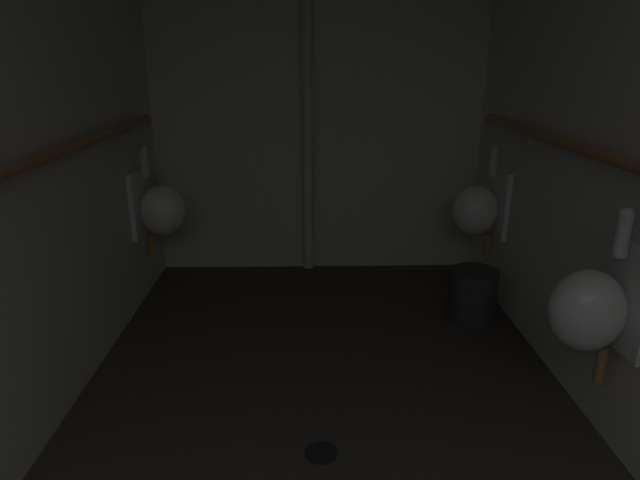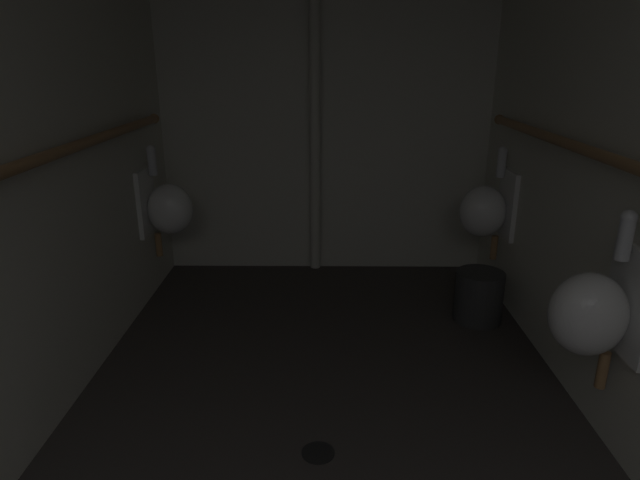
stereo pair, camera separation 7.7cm
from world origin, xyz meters
The scene contains 9 objects.
floor centered at (0.00, 2.11, -0.04)m, with size 2.52×4.33×0.08m, color #383330.
wall_back centered at (0.00, 4.24, 1.23)m, with size 2.52×0.06×2.46m, color beige.
urinal_left_mid centered at (-1.05, 3.67, 0.63)m, with size 0.32×0.30×0.76m.
urinal_right_mid centered at (1.05, 2.14, 0.63)m, with size 0.32×0.30×0.76m.
urinal_right_far centered at (1.05, 3.64, 0.63)m, with size 0.32×0.30×0.76m.
supply_pipe_left centered at (-1.14, 2.09, 1.18)m, with size 0.06×3.63×0.06m.
standpipe_back_wall centered at (-0.07, 4.13, 1.23)m, with size 0.08×0.08×2.41m, color beige.
floor_drain centered at (-0.03, 2.07, 0.00)m, with size 0.14×0.14×0.01m, color black.
waste_bin centered at (0.96, 3.30, 0.16)m, with size 0.29×0.29×0.32m, color #2D2D2D.
Camera 2 is at (0.00, 0.21, 1.57)m, focal length 30.39 mm.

